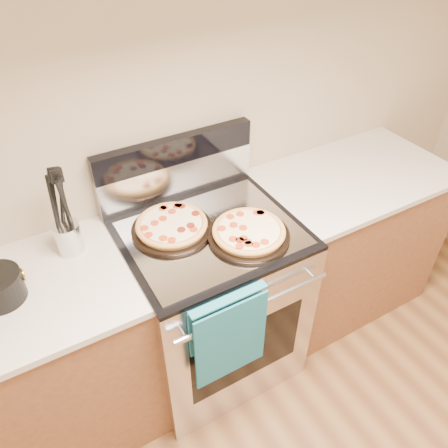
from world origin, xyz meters
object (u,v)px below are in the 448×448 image
pepperoni_pizza_front (249,233)px  utensil_crock (69,238)px  pepperoni_pizza_back (172,226)px  range_body (211,302)px

pepperoni_pizza_front → utensil_crock: utensil_crock is taller
utensil_crock → pepperoni_pizza_back: bearing=-15.0°
range_body → pepperoni_pizza_front: (0.12, -0.13, 0.50)m
pepperoni_pizza_back → utensil_crock: utensil_crock is taller
pepperoni_pizza_back → utensil_crock: size_ratio=2.58×
pepperoni_pizza_front → range_body: bearing=132.7°
pepperoni_pizza_back → range_body: bearing=-26.2°
range_body → pepperoni_pizza_front: size_ratio=2.62×
range_body → utensil_crock: bearing=161.9°
utensil_crock → range_body: bearing=-18.1°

